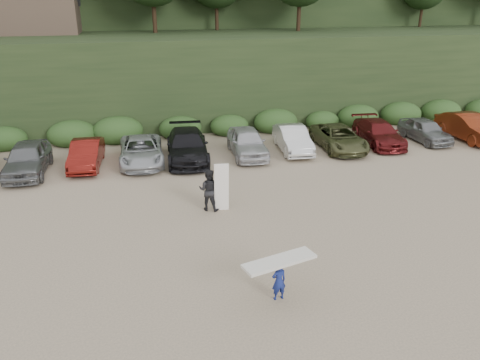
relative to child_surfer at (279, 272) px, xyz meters
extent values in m
plane|color=tan|center=(0.99, 3.64, -0.93)|extent=(120.00, 120.00, 0.00)
cube|color=black|center=(0.99, 25.64, 2.07)|extent=(80.00, 14.00, 6.00)
cube|color=black|center=(0.99, 43.64, 7.07)|extent=(90.00, 30.00, 16.00)
cube|color=#2B491E|center=(0.44, 18.14, -0.33)|extent=(46.20, 2.00, 1.20)
cube|color=brown|center=(-11.01, 27.64, 7.07)|extent=(8.00, 6.00, 4.00)
imported|color=slate|center=(-9.26, 13.29, -0.11)|extent=(2.05, 4.84, 1.63)
imported|color=maroon|center=(-6.40, 13.69, -0.23)|extent=(1.79, 4.36, 1.40)
imported|color=#AAADB0|center=(-3.51, 13.63, -0.24)|extent=(2.43, 5.05, 1.39)
imported|color=black|center=(-0.97, 13.63, -0.13)|extent=(2.68, 5.66, 1.59)
imported|color=silver|center=(2.45, 13.53, -0.14)|extent=(2.09, 4.75, 1.59)
imported|color=silver|center=(5.26, 13.70, -0.20)|extent=(1.93, 4.57, 1.47)
imported|color=#505430|center=(8.08, 13.47, -0.24)|extent=(2.45, 5.04, 1.38)
imported|color=maroon|center=(10.87, 13.77, -0.22)|extent=(2.34, 5.04, 1.42)
imported|color=slate|center=(14.07, 13.70, -0.22)|extent=(1.81, 4.22, 1.42)
imported|color=maroon|center=(16.94, 13.33, -0.11)|extent=(1.75, 4.97, 1.63)
imported|color=navy|center=(0.00, 0.00, -0.31)|extent=(0.49, 0.35, 1.25)
cube|color=silver|center=(0.00, 0.00, 0.39)|extent=(2.37, 1.20, 0.09)
imported|color=black|center=(-0.94, 6.78, -0.01)|extent=(1.11, 1.02, 1.84)
cube|color=white|center=(-0.44, 6.53, 0.15)|extent=(0.64, 0.37, 2.17)
camera|label=1|loc=(-3.90, -11.32, 7.68)|focal=35.00mm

